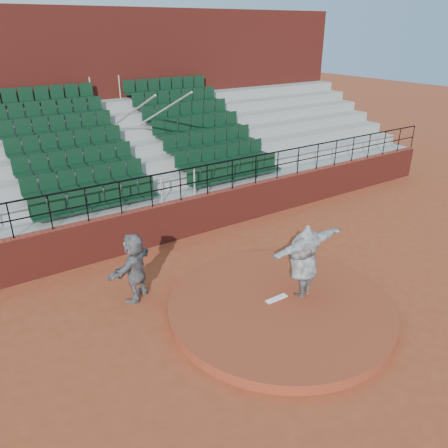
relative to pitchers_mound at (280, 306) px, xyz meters
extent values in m
plane|color=brown|center=(0.00, 0.00, -0.12)|extent=(90.00, 90.00, 0.00)
cylinder|color=maroon|center=(0.00, 0.00, 0.00)|extent=(5.50, 5.50, 0.25)
cube|color=white|center=(0.00, 0.15, 0.14)|extent=(0.60, 0.15, 0.03)
cube|color=maroon|center=(0.00, 5.00, 0.53)|extent=(24.00, 0.30, 1.30)
cylinder|color=black|center=(0.00, 5.00, 2.17)|extent=(24.00, 0.05, 0.05)
cylinder|color=black|center=(0.00, 5.00, 1.68)|extent=(24.00, 0.04, 0.04)
cylinder|color=black|center=(-5.00, 5.00, 1.67)|extent=(0.04, 0.04, 1.00)
cylinder|color=black|center=(-4.00, 5.00, 1.67)|extent=(0.04, 0.04, 1.00)
cylinder|color=black|center=(-3.00, 5.00, 1.67)|extent=(0.04, 0.04, 1.00)
cylinder|color=black|center=(-2.00, 5.00, 1.67)|extent=(0.04, 0.04, 1.00)
cylinder|color=black|center=(-1.00, 5.00, 1.67)|extent=(0.04, 0.04, 1.00)
cylinder|color=black|center=(0.00, 5.00, 1.67)|extent=(0.04, 0.04, 1.00)
cylinder|color=black|center=(1.00, 5.00, 1.67)|extent=(0.04, 0.04, 1.00)
cylinder|color=black|center=(2.00, 5.00, 1.67)|extent=(0.04, 0.04, 1.00)
cylinder|color=black|center=(3.00, 5.00, 1.67)|extent=(0.04, 0.04, 1.00)
cylinder|color=black|center=(4.00, 5.00, 1.67)|extent=(0.04, 0.04, 1.00)
cylinder|color=black|center=(5.00, 5.00, 1.67)|extent=(0.04, 0.04, 1.00)
cylinder|color=black|center=(6.00, 5.00, 1.67)|extent=(0.04, 0.04, 1.00)
cylinder|color=black|center=(7.00, 5.00, 1.67)|extent=(0.04, 0.04, 1.00)
cylinder|color=black|center=(8.00, 5.00, 1.67)|extent=(0.04, 0.04, 1.00)
cylinder|color=black|center=(9.00, 5.00, 1.67)|extent=(0.04, 0.04, 1.00)
cylinder|color=black|center=(10.00, 5.00, 1.67)|extent=(0.04, 0.04, 1.00)
cylinder|color=black|center=(11.00, 5.00, 1.67)|extent=(0.04, 0.04, 1.00)
cylinder|color=black|center=(12.00, 5.00, 1.67)|extent=(0.04, 0.04, 1.00)
cube|color=gray|center=(0.00, 5.58, 0.53)|extent=(24.00, 0.85, 1.30)
cube|color=black|center=(-2.53, 5.59, 1.54)|extent=(3.85, 0.48, 0.72)
cube|color=black|center=(2.53, 5.59, 1.54)|extent=(3.85, 0.48, 0.72)
cube|color=gray|center=(0.00, 6.43, 0.73)|extent=(24.00, 0.85, 1.70)
cube|color=black|center=(-2.53, 6.44, 1.94)|extent=(3.85, 0.48, 0.72)
cube|color=black|center=(2.53, 6.44, 1.94)|extent=(3.85, 0.48, 0.72)
cube|color=gray|center=(0.00, 7.28, 0.93)|extent=(24.00, 0.85, 2.10)
cube|color=black|center=(-2.53, 7.29, 2.33)|extent=(3.85, 0.48, 0.72)
cube|color=black|center=(2.53, 7.29, 2.33)|extent=(3.85, 0.48, 0.72)
cube|color=gray|center=(0.00, 8.12, 1.12)|extent=(24.00, 0.85, 2.50)
cube|color=black|center=(-2.53, 8.13, 2.73)|extent=(3.85, 0.48, 0.72)
cube|color=black|center=(2.53, 8.13, 2.73)|extent=(3.85, 0.48, 0.72)
cube|color=gray|center=(0.00, 8.97, 1.33)|extent=(24.00, 0.85, 2.90)
cube|color=black|center=(-2.53, 8.98, 3.14)|extent=(3.85, 0.48, 0.72)
cube|color=black|center=(2.53, 8.98, 3.14)|extent=(3.85, 0.48, 0.72)
cube|color=gray|center=(0.00, 9.82, 1.52)|extent=(24.00, 0.85, 3.30)
cube|color=black|center=(-2.53, 9.83, 3.53)|extent=(3.85, 0.48, 0.72)
cube|color=black|center=(2.53, 9.83, 3.53)|extent=(3.85, 0.48, 0.72)
cube|color=gray|center=(0.00, 10.68, 1.73)|extent=(24.00, 0.85, 3.70)
cube|color=black|center=(-2.53, 10.69, 3.94)|extent=(3.85, 0.48, 0.72)
cube|color=black|center=(2.53, 10.69, 3.94)|extent=(3.85, 0.48, 0.72)
cylinder|color=silver|center=(-0.60, 8.12, 3.28)|extent=(0.06, 5.97, 2.46)
cylinder|color=silver|center=(0.60, 8.12, 3.28)|extent=(0.06, 5.97, 2.46)
cube|color=maroon|center=(0.00, 12.60, 3.43)|extent=(24.00, 3.00, 7.10)
imported|color=black|center=(0.65, -0.03, 1.09)|extent=(2.42, 0.87, 1.93)
imported|color=black|center=(-2.69, 2.49, 0.78)|extent=(1.69, 1.40, 1.81)
camera|label=1|loc=(-6.09, -6.67, 6.27)|focal=35.00mm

